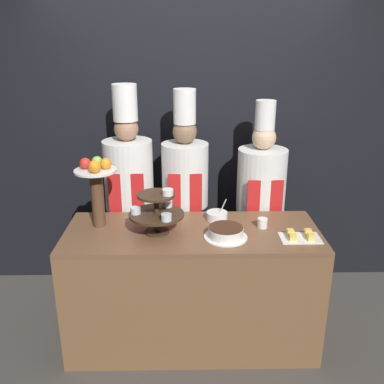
{
  "coord_description": "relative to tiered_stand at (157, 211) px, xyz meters",
  "views": [
    {
      "loc": [
        -0.05,
        -2.35,
        2.16
      ],
      "look_at": [
        0.0,
        0.44,
        1.15
      ],
      "focal_mm": 40.0,
      "sensor_mm": 36.0,
      "label": 1
    }
  ],
  "objects": [
    {
      "name": "ground_plane",
      "position": [
        0.24,
        -0.32,
        -1.06
      ],
      "size": [
        14.0,
        14.0,
        0.0
      ],
      "primitive_type": "plane",
      "color": "#47423D"
    },
    {
      "name": "chef_center_left",
      "position": [
        0.19,
        0.61,
        -0.09
      ],
      "size": [
        0.37,
        0.37,
        1.8
      ],
      "color": "#28282D",
      "rests_on": "ground_plane"
    },
    {
      "name": "fruit_pedestal",
      "position": [
        -0.42,
        0.13,
        0.15
      ],
      "size": [
        0.29,
        0.29,
        0.5
      ],
      "color": "brown",
      "rests_on": "buffet_counter"
    },
    {
      "name": "buffet_counter",
      "position": [
        0.24,
        0.03,
        -0.61
      ],
      "size": [
        1.77,
        0.69,
        0.9
      ],
      "color": "brown",
      "rests_on": "ground_plane"
    },
    {
      "name": "cup_white",
      "position": [
        0.73,
        0.08,
        -0.13
      ],
      "size": [
        0.07,
        0.07,
        0.07
      ],
      "color": "white",
      "rests_on": "buffet_counter"
    },
    {
      "name": "chef_center_right",
      "position": [
        0.81,
        0.61,
        -0.15
      ],
      "size": [
        0.4,
        0.4,
        1.71
      ],
      "color": "#28282D",
      "rests_on": "ground_plane"
    },
    {
      "name": "serving_bowl_far",
      "position": [
        0.42,
        0.22,
        -0.13
      ],
      "size": [
        0.15,
        0.15,
        0.16
      ],
      "color": "white",
      "rests_on": "buffet_counter"
    },
    {
      "name": "wall_back",
      "position": [
        0.24,
        0.99,
        0.34
      ],
      "size": [
        10.0,
        0.06,
        2.8
      ],
      "color": "black",
      "rests_on": "ground_plane"
    },
    {
      "name": "cake_round",
      "position": [
        0.46,
        -0.08,
        -0.13
      ],
      "size": [
        0.29,
        0.29,
        0.08
      ],
      "color": "white",
      "rests_on": "buffet_counter"
    },
    {
      "name": "chef_left",
      "position": [
        -0.26,
        0.61,
        -0.08
      ],
      "size": [
        0.39,
        0.39,
        1.84
      ],
      "color": "black",
      "rests_on": "ground_plane"
    },
    {
      "name": "tiered_stand",
      "position": [
        0.0,
        0.0,
        0.0
      ],
      "size": [
        0.37,
        0.37,
        0.32
      ],
      "color": "#3D2819",
      "rests_on": "buffet_counter"
    },
    {
      "name": "cake_square_tray",
      "position": [
        0.96,
        -0.11,
        -0.15
      ],
      "size": [
        0.27,
        0.18,
        0.05
      ],
      "color": "white",
      "rests_on": "buffet_counter"
    }
  ]
}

